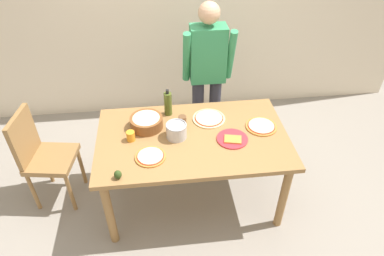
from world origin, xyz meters
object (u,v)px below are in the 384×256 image
Objects in this scene: avocado at (118,175)px; pizza_second_cooked at (150,156)px; cup_small_brown at (182,120)px; steel_pot at (176,131)px; person_cook at (207,72)px; pizza_raw_on_board at (209,118)px; olive_oil_bottle at (168,104)px; cup_orange at (131,136)px; dining_table at (193,145)px; chair_wooden_left at (42,154)px; pizza_cooked_on_tray at (261,126)px; popcorn_bowl at (146,121)px; plate_with_slice at (232,139)px.

pizza_second_cooked is at bearing 39.24° from avocado.
cup_small_brown is 0.78m from avocado.
steel_pot reaches higher than avocado.
pizza_raw_on_board is at bearing -96.75° from person_cook.
person_cook is 6.33× the size of olive_oil_bottle.
cup_small_brown is at bearing 20.14° from cup_orange.
dining_table is at bearing -62.11° from olive_oil_bottle.
dining_table is 18.82× the size of cup_orange.
steel_pot is (1.19, -0.17, 0.29)m from chair_wooden_left.
steel_pot is at bearing -176.44° from pizza_cooked_on_tray.
cup_small_brown is (-0.31, -0.58, -0.14)m from person_cook.
popcorn_bowl is at bearing 155.63° from dining_table.
person_cook reaches higher than popcorn_bowl.
pizza_raw_on_board is at bearing 17.03° from cup_orange.
person_cook is 1.15m from pizza_second_cooked.
cup_orange is at bearing -129.39° from popcorn_bowl.
dining_table is at bearing 34.47° from avocado.
chair_wooden_left is at bearing 157.79° from pizza_second_cooked.
popcorn_bowl is (-0.61, -0.58, -0.12)m from person_cook.
dining_table is 9.22× the size of steel_pot.
cup_orange is (-0.15, 0.23, 0.03)m from pizza_second_cooked.
olive_oil_bottle is at bearing 98.08° from steel_pot.
popcorn_bowl is (-0.38, 0.17, 0.15)m from dining_table.
popcorn_bowl is 0.31m from cup_small_brown.
pizza_cooked_on_tray is 0.84m from olive_oil_bottle.
pizza_raw_on_board is at bearing 11.11° from cup_small_brown.
pizza_cooked_on_tray is 1.11× the size of pizza_second_cooked.
olive_oil_bottle is (-0.79, 0.29, 0.10)m from pizza_cooked_on_tray.
olive_oil_bottle is at bearing 123.31° from cup_small_brown.
avocado is at bearing -160.28° from plate_with_slice.
cup_small_brown reaches higher than pizza_second_cooked.
steel_pot is (-0.31, -0.21, 0.06)m from pizza_raw_on_board.
person_cook is 1.44m from avocado.
person_cook reaches higher than pizza_second_cooked.
pizza_second_cooked is 0.32m from steel_pot.
dining_table is 1.34m from chair_wooden_left.
chair_wooden_left reaches higher than steel_pot.
person_cook is 0.86m from popcorn_bowl.
plate_with_slice reaches higher than pizza_cooked_on_tray.
person_cook is 23.14× the size of avocado.
person_cook reaches higher than pizza_cooked_on_tray.
steel_pot is at bearing -116.34° from person_cook.
pizza_raw_on_board is at bearing 159.26° from pizza_cooked_on_tray.
pizza_cooked_on_tray is 0.96× the size of popcorn_bowl.
popcorn_bowl is 0.29m from steel_pot.
cup_small_brown is (0.31, 0.00, -0.02)m from popcorn_bowl.
cup_orange reaches higher than plate_with_slice.
olive_oil_bottle is (-0.35, 0.12, 0.10)m from pizza_raw_on_board.
avocado is at bearing -137.66° from steel_pot.
steel_pot reaches higher than dining_table.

